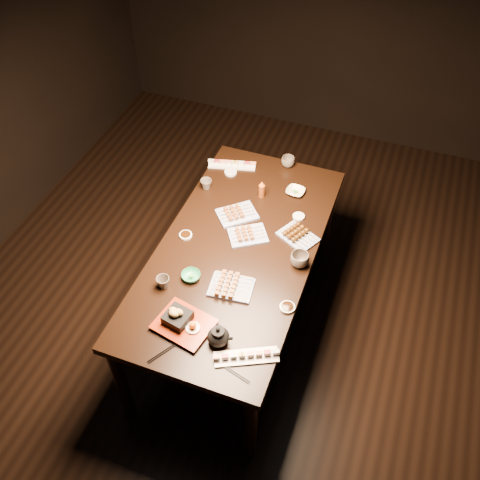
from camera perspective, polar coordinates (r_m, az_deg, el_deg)
name	(u,v)px	position (r m, az deg, el deg)	size (l,w,h in m)	color
ground	(233,329)	(3.72, -0.72, -9.43)	(5.00, 5.00, 0.00)	black
dining_table	(237,287)	(3.46, -0.29, -5.04)	(0.90, 1.80, 0.75)	black
sushi_platter_near	(246,355)	(2.71, 0.67, -12.21)	(0.32, 0.09, 0.04)	white
sushi_platter_far	(232,163)	(3.72, -0.85, 8.18)	(0.32, 0.09, 0.04)	white
yakitori_plate_center	(248,233)	(3.22, 0.84, 0.75)	(0.23, 0.16, 0.06)	#828EB6
yakitori_plate_right	(231,285)	(2.95, -0.94, -4.82)	(0.24, 0.17, 0.06)	#828EB6
yakitori_plate_left	(237,212)	(3.35, -0.32, 3.04)	(0.24, 0.17, 0.06)	#828EB6
tsukune_plate	(298,234)	(3.23, 6.22, 0.61)	(0.22, 0.16, 0.06)	#828EB6
edamame_bowl_green	(191,276)	(3.02, -5.25, -3.85)	(0.11, 0.11, 0.03)	#30945C
edamame_bowl_cream	(295,192)	(3.53, 5.93, 5.16)	(0.12, 0.12, 0.03)	#F0E8C4
tempura_tray	(183,320)	(2.80, -6.05, -8.50)	(0.29, 0.23, 0.11)	black
teacup_near_left	(163,282)	(2.99, -8.20, -4.49)	(0.07, 0.07, 0.07)	#50473D
teacup_mid_right	(300,260)	(3.07, 6.37, -2.10)	(0.11, 0.11, 0.09)	#50473D
teacup_far_left	(206,184)	(3.54, -3.63, 5.96)	(0.07, 0.07, 0.07)	#50473D
teacup_far_right	(288,162)	(3.73, 5.14, 8.32)	(0.09, 0.09, 0.07)	#50473D
teapot	(218,335)	(2.73, -2.34, -10.10)	(0.14, 0.14, 0.11)	black
condiment_bottle	(262,189)	(3.46, 2.33, 5.45)	(0.04, 0.04, 0.12)	maroon
sauce_dish_west	(186,235)	(3.25, -5.81, 0.52)	(0.08, 0.08, 0.01)	white
sauce_dish_east	(299,216)	(3.37, 6.27, 2.51)	(0.08, 0.08, 0.01)	white
sauce_dish_se	(287,307)	(2.90, 5.07, -7.16)	(0.08, 0.08, 0.01)	white
sauce_dish_nw	(231,172)	(3.67, -1.00, 7.24)	(0.08, 0.08, 0.01)	white
chopsticks_near	(165,352)	(2.77, -8.05, -11.70)	(0.20, 0.02, 0.01)	black
chopsticks_se	(233,372)	(2.69, -0.73, -13.90)	(0.20, 0.02, 0.01)	black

